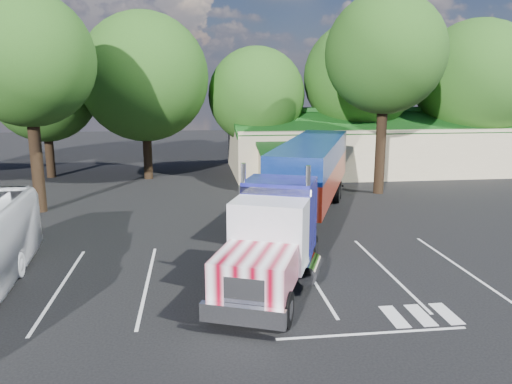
{
  "coord_description": "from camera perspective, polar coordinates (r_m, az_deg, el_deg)",
  "views": [
    {
      "loc": [
        -1.28,
        -24.44,
        7.43
      ],
      "look_at": [
        1.86,
        0.67,
        2.0
      ],
      "focal_mm": 35.0,
      "sensor_mm": 36.0,
      "label": 1
    }
  ],
  "objects": [
    {
      "name": "tree_row_e",
      "position": [
        44.78,
        11.77,
        12.71
      ],
      "size": [
        9.6,
        9.6,
        12.9
      ],
      "color": "black",
      "rests_on": "ground"
    },
    {
      "name": "event_hall",
      "position": [
        45.14,
        12.42,
        5.2
      ],
      "size": [
        24.2,
        14.12,
        5.55
      ],
      "color": "beige",
      "rests_on": "ground"
    },
    {
      "name": "tree_row_b",
      "position": [
        43.83,
        -23.06,
        10.78
      ],
      "size": [
        8.4,
        8.4,
        11.35
      ],
      "color": "black",
      "rests_on": "ground"
    },
    {
      "name": "silver_sedan",
      "position": [
        40.22,
        7.02,
        2.44
      ],
      "size": [
        4.54,
        1.84,
        1.47
      ],
      "primitive_type": "imported",
      "rotation": [
        0.0,
        0.0,
        1.5
      ],
      "color": "#B4B8BD",
      "rests_on": "ground"
    },
    {
      "name": "tree_row_c",
      "position": [
        40.81,
        -12.66,
        12.68
      ],
      "size": [
        10.0,
        10.0,
        13.05
      ],
      "color": "black",
      "rests_on": "ground"
    },
    {
      "name": "tree_near_left",
      "position": [
        31.83,
        -24.68,
        13.53
      ],
      "size": [
        7.6,
        7.6,
        12.65
      ],
      "color": "black",
      "rests_on": "ground"
    },
    {
      "name": "semi_truck",
      "position": [
        25.87,
        5.58,
        1.27
      ],
      "size": [
        10.42,
        21.3,
        4.58
      ],
      "rotation": [
        0.0,
        0.0,
        -0.37
      ],
      "color": "black",
      "rests_on": "ground"
    },
    {
      "name": "bicycle",
      "position": [
        32.28,
        5.18,
        -0.45
      ],
      "size": [
        0.7,
        1.7,
        0.87
      ],
      "primitive_type": "imported",
      "rotation": [
        0.0,
        0.0,
        -0.07
      ],
      "color": "black",
      "rests_on": "ground"
    },
    {
      "name": "woman",
      "position": [
        24.98,
        -0.24,
        -3.37
      ],
      "size": [
        0.38,
        0.56,
        1.52
      ],
      "primitive_type": "imported",
      "rotation": [
        0.0,
        0.0,
        1.6
      ],
      "color": "black",
      "rests_on": "ground"
    },
    {
      "name": "tree_near_right",
      "position": [
        35.39,
        14.57,
        15.03
      ],
      "size": [
        8.0,
        8.0,
        13.5
      ],
      "color": "black",
      "rests_on": "ground"
    },
    {
      "name": "tree_row_f",
      "position": [
        47.86,
        23.88,
        11.54
      ],
      "size": [
        10.4,
        10.4,
        13.0
      ],
      "color": "black",
      "rests_on": "ground"
    },
    {
      "name": "tree_row_d",
      "position": [
        42.28,
        0.06,
        10.97
      ],
      "size": [
        8.0,
        8.0,
        10.6
      ],
      "color": "black",
      "rests_on": "ground"
    },
    {
      "name": "ground",
      "position": [
        25.57,
        -3.96,
        -4.81
      ],
      "size": [
        120.0,
        120.0,
        0.0
      ],
      "primitive_type": "plane",
      "color": "black",
      "rests_on": "ground"
    }
  ]
}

